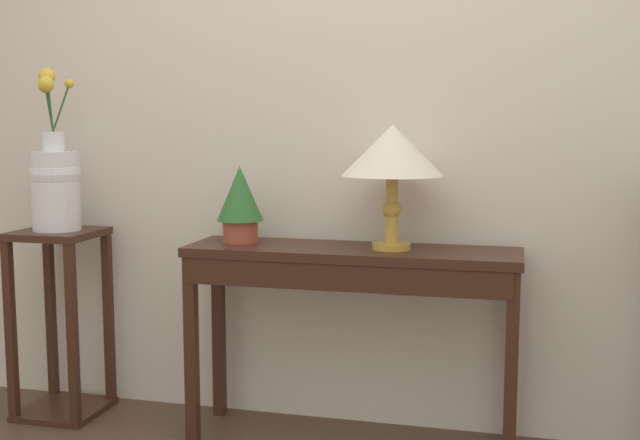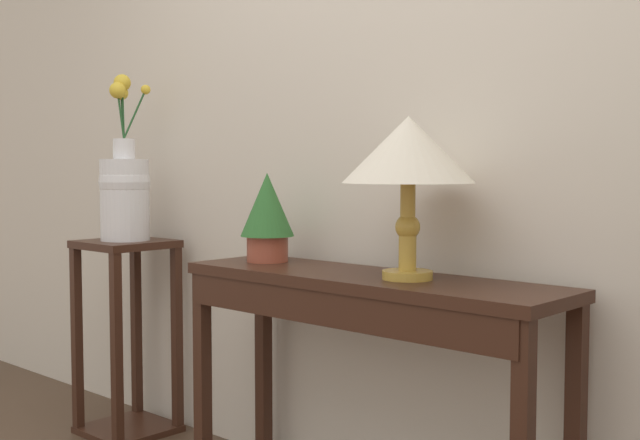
{
  "view_description": "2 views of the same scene",
  "coord_description": "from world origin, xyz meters",
  "views": [
    {
      "loc": [
        0.56,
        -1.8,
        1.23
      ],
      "look_at": [
        -0.19,
        1.13,
        0.86
      ],
      "focal_mm": 43.76,
      "sensor_mm": 36.0,
      "label": 1
    },
    {
      "loc": [
        1.48,
        -0.81,
        1.09
      ],
      "look_at": [
        -0.16,
        0.97,
        0.93
      ],
      "focal_mm": 45.34,
      "sensor_mm": 36.0,
      "label": 2
    }
  ],
  "objects": [
    {
      "name": "flower_vase_tall_left",
      "position": [
        -1.3,
        1.04,
        1.01
      ],
      "size": [
        0.21,
        0.21,
        0.67
      ],
      "color": "silver",
      "rests_on": "pedestal_stand_left"
    },
    {
      "name": "console_table",
      "position": [
        -0.04,
        1.02,
        0.65
      ],
      "size": [
        1.26,
        0.35,
        0.77
      ],
      "color": "#381E14",
      "rests_on": "ground"
    },
    {
      "name": "potted_plant_on_console",
      "position": [
        -0.5,
        1.07,
        0.93
      ],
      "size": [
        0.18,
        0.18,
        0.3
      ],
      "color": "#9E4733",
      "rests_on": "console_table"
    },
    {
      "name": "table_lamp",
      "position": [
        0.11,
        1.05,
        1.12
      ],
      "size": [
        0.38,
        0.38,
        0.46
      ],
      "color": "gold",
      "rests_on": "console_table"
    },
    {
      "name": "back_wall_with_art",
      "position": [
        0.0,
        1.31,
        1.4
      ],
      "size": [
        9.0,
        0.1,
        2.8
      ],
      "color": "beige",
      "rests_on": "ground"
    },
    {
      "name": "pedestal_stand_left",
      "position": [
        -1.3,
        1.04,
        0.4
      ],
      "size": [
        0.33,
        0.33,
        0.79
      ],
      "color": "#381E14",
      "rests_on": "ground"
    }
  ]
}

